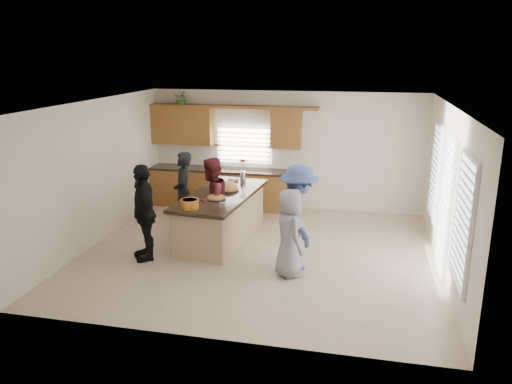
% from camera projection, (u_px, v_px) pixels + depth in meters
% --- Properties ---
extents(floor, '(6.50, 6.50, 0.00)m').
position_uv_depth(floor, '(259.00, 253.00, 9.44)').
color(floor, '#C9AF95').
rests_on(floor, ground).
extents(room_shell, '(6.52, 6.02, 2.81)m').
position_uv_depth(room_shell, '(259.00, 154.00, 8.92)').
color(room_shell, silver).
rests_on(room_shell, ground).
extents(back_cabinetry, '(4.08, 0.66, 2.46)m').
position_uv_depth(back_cabinetry, '(223.00, 170.00, 12.06)').
color(back_cabinetry, olive).
rests_on(back_cabinetry, ground).
extents(right_wall_glazing, '(0.06, 4.00, 2.25)m').
position_uv_depth(right_wall_glazing, '(447.00, 197.00, 8.29)').
color(right_wall_glazing, white).
rests_on(right_wall_glazing, ground).
extents(island, '(1.39, 2.79, 0.95)m').
position_uv_depth(island, '(222.00, 217.00, 10.06)').
color(island, tan).
rests_on(island, ground).
extents(platter_front, '(0.38, 0.38, 0.16)m').
position_uv_depth(platter_front, '(216.00, 198.00, 9.52)').
color(platter_front, black).
rests_on(platter_front, island).
extents(platter_mid, '(0.48, 0.48, 0.19)m').
position_uv_depth(platter_mid, '(228.00, 189.00, 10.14)').
color(platter_mid, black).
rests_on(platter_mid, island).
extents(platter_back, '(0.41, 0.41, 0.17)m').
position_uv_depth(platter_back, '(228.00, 185.00, 10.44)').
color(platter_back, black).
rests_on(platter_back, island).
extents(salad_bowl, '(0.33, 0.33, 0.16)m').
position_uv_depth(salad_bowl, '(190.00, 203.00, 8.97)').
color(salad_bowl, '#BC6922').
rests_on(salad_bowl, island).
extents(clear_cup, '(0.09, 0.09, 0.09)m').
position_uv_depth(clear_cup, '(222.00, 205.00, 9.05)').
color(clear_cup, white).
rests_on(clear_cup, island).
extents(plate_stack, '(0.23, 0.23, 0.05)m').
position_uv_depth(plate_stack, '(233.00, 179.00, 10.93)').
color(plate_stack, '#B998DD').
rests_on(plate_stack, island).
extents(flower_vase, '(0.14, 0.14, 0.45)m').
position_uv_depth(flower_vase, '(243.00, 169.00, 10.99)').
color(flower_vase, silver).
rests_on(flower_vase, island).
extents(potted_plant, '(0.35, 0.30, 0.38)m').
position_uv_depth(potted_plant, '(182.00, 99.00, 11.90)').
color(potted_plant, '#3F7B31').
rests_on(potted_plant, back_cabinetry).
extents(woman_left_back, '(0.56, 0.71, 1.69)m').
position_uv_depth(woman_left_back, '(183.00, 192.00, 10.40)').
color(woman_left_back, black).
rests_on(woman_left_back, ground).
extents(woman_left_mid, '(0.84, 0.97, 1.72)m').
position_uv_depth(woman_left_mid, '(211.00, 201.00, 9.72)').
color(woman_left_mid, '#571A20').
rests_on(woman_left_mid, ground).
extents(woman_left_front, '(0.95, 1.10, 1.78)m').
position_uv_depth(woman_left_front, '(144.00, 212.00, 8.97)').
color(woman_left_front, black).
rests_on(woman_left_front, ground).
extents(woman_right_back, '(1.03, 1.35, 1.85)m').
position_uv_depth(woman_right_back, '(298.00, 217.00, 8.61)').
color(woman_right_back, '#3E4F88').
rests_on(woman_right_back, ground).
extents(woman_right_front, '(0.77, 0.88, 1.51)m').
position_uv_depth(woman_right_front, '(289.00, 233.00, 8.33)').
color(woman_right_front, gray).
rests_on(woman_right_front, ground).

